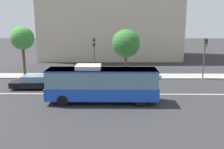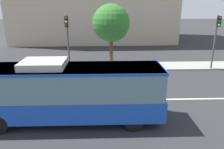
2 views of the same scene
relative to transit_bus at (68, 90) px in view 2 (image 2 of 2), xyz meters
name	(u,v)px [view 2 (image 2 of 2)]	position (x,y,z in m)	size (l,w,h in m)	color
ground_plane	(93,100)	(1.14, 2.61, -1.81)	(160.00, 160.00, 0.00)	#28282B
sidewalk_kerb	(97,67)	(1.14, 10.64, -1.74)	(80.00, 2.89, 0.14)	gray
lane_centre_line	(93,100)	(1.14, 2.61, -1.80)	(76.00, 0.16, 0.01)	silver
transit_bus	(68,90)	(0.00, 0.00, 0.00)	(10.01, 2.52, 3.46)	#1947B7
traffic_light_near_corner	(67,34)	(-1.47, 9.51, 1.75)	(0.33, 0.62, 5.20)	#47474C
traffic_light_mid_block	(217,33)	(12.36, 9.31, 1.75)	(0.34, 0.62, 5.20)	#47474C
street_tree_kerbside_centre	(111,23)	(2.60, 11.04, 2.55)	(3.68, 3.68, 6.22)	#4C3823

